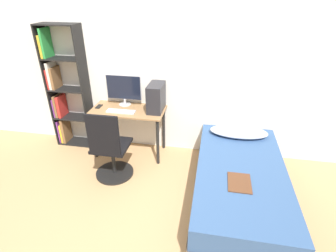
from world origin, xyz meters
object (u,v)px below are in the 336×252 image
Objects in this scene: bed at (239,183)px; bookshelf at (63,92)px; keyboard at (121,111)px; pc_tower at (156,97)px; office_chair at (111,153)px; monitor at (124,89)px.

bookshelf is at bearing 161.67° from bed.
pc_tower is at bearing 18.19° from keyboard.
bed is 4.98× the size of keyboard.
bed is at bearing -34.35° from pc_tower.
monitor is (-0.04, 0.79, 0.60)m from office_chair.
pc_tower reaches higher than keyboard.
office_chair is 1.65m from bed.
office_chair is 2.43× the size of keyboard.
bookshelf is 1.88× the size of office_chair.
bookshelf is 4.57× the size of keyboard.
bookshelf is at bearing -177.75° from monitor.
keyboard is at bearing -13.05° from bookshelf.
bed is at bearing -18.33° from bookshelf.
monitor is 1.37× the size of pc_tower.
bed is 5.24× the size of pc_tower.
bed is 2.06m from monitor.
monitor is 0.36m from keyboard.
keyboard is (-0.01, 0.52, 0.36)m from office_chair.
bookshelf is at bearing 143.30° from office_chair.
pc_tower is (0.48, 0.16, 0.18)m from keyboard.
bookshelf is 1.35m from office_chair.
bookshelf is 0.92× the size of bed.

